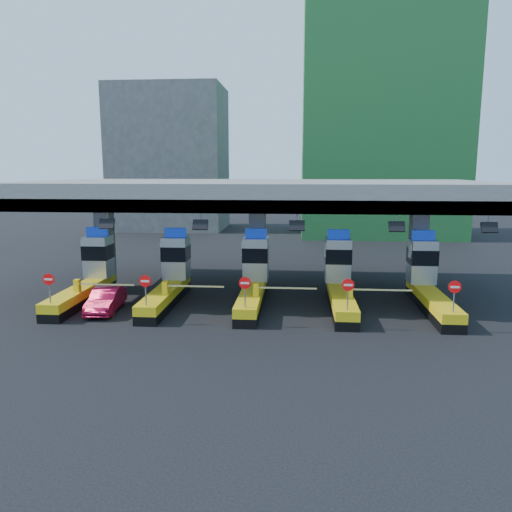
{
  "coord_description": "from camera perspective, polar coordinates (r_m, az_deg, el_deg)",
  "views": [
    {
      "loc": [
        2.52,
        -28.3,
        7.78
      ],
      "look_at": [
        0.16,
        0.0,
        2.78
      ],
      "focal_mm": 35.0,
      "sensor_mm": 36.0,
      "label": 1
    }
  ],
  "objects": [
    {
      "name": "toll_lane_far_left",
      "position": [
        31.85,
        -18.5,
        -2.11
      ],
      "size": [
        4.43,
        8.0,
        4.16
      ],
      "color": "black",
      "rests_on": "ground"
    },
    {
      "name": "toll_lane_center",
      "position": [
        29.39,
        -0.26,
        -2.57
      ],
      "size": [
        4.43,
        8.0,
        4.16
      ],
      "color": "black",
      "rests_on": "ground"
    },
    {
      "name": "toll_canopy",
      "position": [
        31.32,
        0.15,
        6.96
      ],
      "size": [
        28.0,
        12.09,
        7.0
      ],
      "color": "slate",
      "rests_on": "ground"
    },
    {
      "name": "bg_building_scaffold",
      "position": [
        61.36,
        14.16,
        15.5
      ],
      "size": [
        18.0,
        12.0,
        28.0
      ],
      "primitive_type": "cube",
      "color": "#1E5926",
      "rests_on": "ground"
    },
    {
      "name": "toll_lane_right",
      "position": [
        29.39,
        9.51,
        -2.71
      ],
      "size": [
        4.43,
        8.0,
        4.16
      ],
      "color": "black",
      "rests_on": "ground"
    },
    {
      "name": "toll_lane_left",
      "position": [
        30.23,
        -9.75,
        -2.36
      ],
      "size": [
        4.43,
        8.0,
        4.16
      ],
      "color": "black",
      "rests_on": "ground"
    },
    {
      "name": "ground",
      "position": [
        29.46,
        -0.31,
        -5.34
      ],
      "size": [
        120.0,
        120.0,
        0.0
      ],
      "primitive_type": "plane",
      "color": "black",
      "rests_on": "ground"
    },
    {
      "name": "red_car",
      "position": [
        28.76,
        -16.77,
        -4.81
      ],
      "size": [
        1.73,
        4.05,
        1.3
      ],
      "primitive_type": "imported",
      "rotation": [
        0.0,
        0.0,
        0.09
      ],
      "color": "#A90D2E",
      "rests_on": "ground"
    },
    {
      "name": "toll_lane_far_right",
      "position": [
        30.22,
        19.01,
        -2.77
      ],
      "size": [
        4.43,
        8.0,
        4.16
      ],
      "color": "black",
      "rests_on": "ground"
    },
    {
      "name": "bg_building_concrete",
      "position": [
        66.4,
        -9.81,
        10.88
      ],
      "size": [
        14.0,
        10.0,
        18.0
      ],
      "primitive_type": "cube",
      "color": "#4C4C49",
      "rests_on": "ground"
    }
  ]
}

